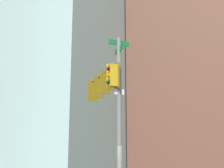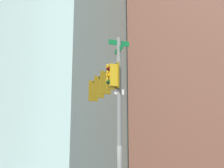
{
  "view_description": "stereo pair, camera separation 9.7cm",
  "coord_description": "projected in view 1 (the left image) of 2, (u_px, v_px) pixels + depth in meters",
  "views": [
    {
      "loc": [
        12.98,
        5.18,
        1.69
      ],
      "look_at": [
        -0.82,
        -0.97,
        5.41
      ],
      "focal_mm": 53.49,
      "sensor_mm": 36.0,
      "label": 1
    },
    {
      "loc": [
        12.94,
        5.27,
        1.69
      ],
      "look_at": [
        -0.82,
        -0.97,
        5.41
      ],
      "focal_mm": 53.49,
      "sensor_mm": 36.0,
      "label": 2
    }
  ],
  "objects": [
    {
      "name": "signal_pole_assembly",
      "position": [
        107.0,
        91.0,
        16.04
      ],
      "size": [
        3.81,
        3.66,
        7.37
      ],
      "rotation": [
        0.0,
        0.0,
        3.93
      ],
      "color": "slate",
      "rests_on": "ground_plane"
    },
    {
      "name": "building_brick_midblock",
      "position": [
        31.0,
        55.0,
        60.87
      ],
      "size": [
        22.19,
        19.15,
        42.69
      ],
      "primitive_type": "cube",
      "color": "#4C3328",
      "rests_on": "ground_plane"
    },
    {
      "name": "building_brick_farside",
      "position": [
        192.0,
        59.0,
        65.48
      ],
      "size": [
        21.27,
        19.53,
        44.32
      ],
      "primitive_type": "cube",
      "color": "brown",
      "rests_on": "ground_plane"
    }
  ]
}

